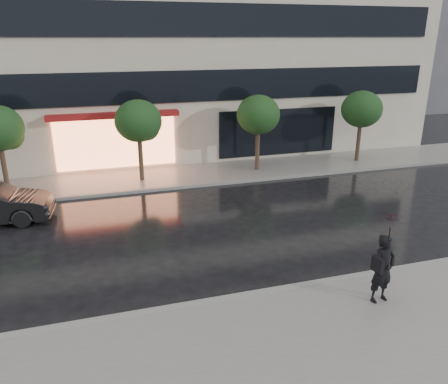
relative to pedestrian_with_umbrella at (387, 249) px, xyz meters
name	(u,v)px	position (x,y,z in m)	size (l,w,h in m)	color
ground	(282,272)	(-1.82, 2.25, -1.64)	(120.00, 120.00, 0.00)	black
sidewalk_near	(339,338)	(-1.82, -1.00, -1.58)	(60.00, 4.50, 0.12)	slate
sidewalk_far	(200,174)	(-1.82, 12.50, -1.58)	(60.00, 3.50, 0.12)	slate
curb_near	(297,288)	(-1.82, 1.25, -1.57)	(60.00, 0.25, 0.14)	gray
curb_far	(209,184)	(-1.82, 10.75, -1.57)	(60.00, 0.25, 0.14)	gray
bg_building_right	(413,22)	(24.18, 30.25, 6.36)	(12.00, 12.00, 16.00)	#4C4C54
tree_mid_west	(140,122)	(-4.76, 12.28, 1.28)	(2.20, 2.20, 3.99)	#33261C
tree_mid_east	(259,116)	(1.24, 12.28, 1.28)	(2.20, 2.20, 3.99)	#33261C
tree_far_east	(362,110)	(7.24, 12.28, 1.28)	(2.20, 2.20, 3.99)	#33261C
pedestrian_with_umbrella	(387,249)	(0.00, 0.00, 0.00)	(0.99, 1.00, 2.48)	black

